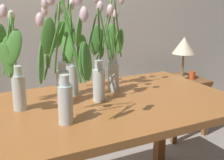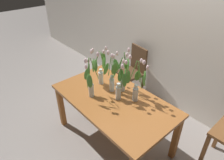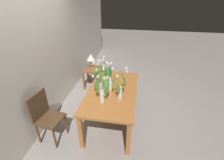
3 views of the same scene
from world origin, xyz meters
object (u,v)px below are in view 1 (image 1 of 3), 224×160
object	(u,v)px
tulip_vase_5	(111,54)
tulip_vase_1	(65,75)
tulip_vase_4	(63,69)
table_lamp	(184,47)
side_table	(179,90)
pillar_candle	(192,75)
dining_table	(95,120)
tulip_vase_3	(13,67)
tulip_vase_0	(98,64)
tulip_vase_2	(67,55)

from	to	relation	value
tulip_vase_5	tulip_vase_1	bearing A→B (deg)	-137.56
tulip_vase_4	table_lamp	world-z (taller)	tulip_vase_4
tulip_vase_5	side_table	distance (m)	1.29
tulip_vase_5	pillar_candle	size ratio (longest dim) A/B	7.84
tulip_vase_4	side_table	bearing A→B (deg)	26.21
dining_table	tulip_vase_3	size ratio (longest dim) A/B	3.02
tulip_vase_1	tulip_vase_3	distance (m)	0.33
tulip_vase_0	side_table	bearing A→B (deg)	30.63
tulip_vase_2	tulip_vase_4	bearing A→B (deg)	-118.63
side_table	pillar_candle	size ratio (longest dim) A/B	7.33
tulip_vase_5	table_lamp	bearing A→B (deg)	28.42
pillar_candle	tulip_vase_3	bearing A→B (deg)	-160.64
dining_table	table_lamp	world-z (taller)	table_lamp
tulip_vase_1	tulip_vase_5	bearing A→B (deg)	42.44
dining_table	pillar_candle	world-z (taller)	dining_table
tulip_vase_4	table_lamp	distance (m)	1.59
tulip_vase_0	tulip_vase_3	world-z (taller)	tulip_vase_0
table_lamp	tulip_vase_5	bearing A→B (deg)	-151.58
tulip_vase_4	tulip_vase_2	bearing A→B (deg)	61.37
tulip_vase_0	dining_table	bearing A→B (deg)	-126.13
tulip_vase_5	side_table	xyz separation A→B (m)	(1.03, 0.56, -0.53)
dining_table	tulip_vase_1	bearing A→B (deg)	-141.19
dining_table	tulip_vase_4	xyz separation A→B (m)	(-0.14, 0.09, 0.28)
tulip_vase_4	side_table	xyz separation A→B (m)	(1.38, 0.68, -0.50)
tulip_vase_3	pillar_candle	bearing A→B (deg)	19.36
tulip_vase_0	pillar_candle	size ratio (longest dim) A/B	7.22
dining_table	tulip_vase_4	bearing A→B (deg)	147.43
tulip_vase_3	tulip_vase_4	world-z (taller)	tulip_vase_4
tulip_vase_5	table_lamp	world-z (taller)	tulip_vase_5
tulip_vase_3	side_table	size ratio (longest dim) A/B	0.96
tulip_vase_0	table_lamp	bearing A→B (deg)	30.40
dining_table	tulip_vase_0	size ratio (longest dim) A/B	2.95
tulip_vase_4	tulip_vase_3	bearing A→B (deg)	177.75
tulip_vase_1	pillar_candle	size ratio (longest dim) A/B	7.79
dining_table	tulip_vase_2	size ratio (longest dim) A/B	2.72
tulip_vase_3	tulip_vase_5	bearing A→B (deg)	9.93
dining_table	side_table	bearing A→B (deg)	31.98
dining_table	table_lamp	xyz separation A→B (m)	(1.28, 0.79, 0.21)
tulip_vase_1	tulip_vase_5	size ratio (longest dim) A/B	0.99
tulip_vase_0	tulip_vase_1	xyz separation A→B (m)	(-0.27, -0.25, 0.03)
tulip_vase_4	table_lamp	size ratio (longest dim) A/B	1.47
tulip_vase_2	table_lamp	distance (m)	1.48
table_lamp	tulip_vase_2	bearing A→B (deg)	-157.05
dining_table	tulip_vase_5	size ratio (longest dim) A/B	2.72
dining_table	tulip_vase_4	world-z (taller)	tulip_vase_4
tulip_vase_0	tulip_vase_4	distance (m)	0.20
side_table	pillar_candle	world-z (taller)	pillar_candle
tulip_vase_3	table_lamp	bearing A→B (deg)	22.35
tulip_vase_0	tulip_vase_4	xyz separation A→B (m)	(-0.19, 0.02, -0.01)
tulip_vase_0	tulip_vase_2	bearing A→B (deg)	130.94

